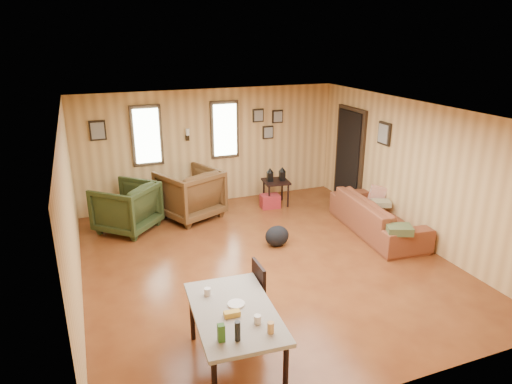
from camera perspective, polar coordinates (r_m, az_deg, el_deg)
room at (r=7.19m, az=1.62°, el=1.02°), size 5.54×6.04×2.44m
sofa at (r=8.53m, az=14.97°, el=-2.16°), size 0.85×2.26×0.86m
recliner_brown at (r=8.98m, az=-8.27°, el=0.07°), size 1.34×1.31×1.07m
recliner_green at (r=8.64m, az=-15.90°, el=-1.57°), size 1.30×1.30×0.98m
end_table at (r=9.26m, az=-12.91°, el=-0.38°), size 0.65×0.61×0.75m
side_table at (r=9.54m, az=2.51°, el=1.58°), size 0.57×0.57×0.82m
cooler at (r=9.51m, az=1.77°, el=-1.14°), size 0.42×0.32×0.28m
backpack at (r=7.82m, az=2.64°, el=-5.52°), size 0.46×0.37×0.36m
sofa_pillows at (r=8.26m, az=16.21°, el=-2.49°), size 0.98×1.70×0.35m
dining_table at (r=4.96m, az=-2.72°, el=-15.23°), size 0.93×1.45×0.92m
dining_chair at (r=5.59m, az=-0.68°, el=-12.69°), size 0.41×0.41×0.89m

